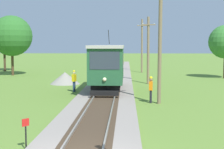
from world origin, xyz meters
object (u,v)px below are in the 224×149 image
at_px(trackside_signal_marker, 26,132).
at_px(tree_left_near, 4,38).
at_px(utility_pole_near_tram, 160,40).
at_px(utility_pole_mid, 148,49).
at_px(second_worker, 74,80).
at_px(utility_pole_far, 142,45).
at_px(red_tram, 108,65).
at_px(track_worker, 151,88).
at_px(tree_left_far, 12,36).
at_px(gravel_pile, 65,78).

xyz_separation_m(trackside_signal_marker, tree_left_near, (-13.94, 34.86, 4.11)).
height_order(utility_pole_near_tram, utility_pole_mid, utility_pole_near_tram).
relative_size(second_worker, tree_left_near, 0.26).
bearing_deg(tree_left_near, utility_pole_far, -3.48).
relative_size(red_tram, utility_pole_mid, 1.29).
distance_m(trackside_signal_marker, second_worker, 14.79).
height_order(track_worker, tree_left_far, tree_left_far).
bearing_deg(red_tram, trackside_signal_marker, -98.27).
distance_m(utility_pole_mid, tree_left_far, 18.25).
bearing_deg(utility_pole_mid, utility_pole_near_tram, -90.00).
relative_size(utility_pole_near_tram, utility_pole_far, 1.12).
height_order(utility_pole_far, tree_left_far, tree_left_far).
height_order(red_tram, track_worker, red_tram).
bearing_deg(track_worker, tree_left_near, 133.09).
bearing_deg(utility_pole_mid, utility_pole_far, 90.00).
bearing_deg(utility_pole_near_tram, second_worker, 140.82).
height_order(second_worker, tree_left_far, tree_left_far).
height_order(utility_pole_near_tram, tree_left_near, utility_pole_near_tram).
distance_m(utility_pole_near_tram, tree_left_far, 25.13).
bearing_deg(track_worker, second_worker, 146.13).
bearing_deg(utility_pole_far, track_worker, -91.26).
bearing_deg(red_tram, track_worker, -58.09).
bearing_deg(track_worker, utility_pole_far, 94.11).
relative_size(trackside_signal_marker, second_worker, 0.66).
xyz_separation_m(utility_pole_near_tram, tree_left_far, (-16.41, 19.01, 0.74)).
xyz_separation_m(utility_pole_mid, gravel_pile, (-8.19, -0.64, -2.81)).
xyz_separation_m(red_tram, utility_pole_near_tram, (3.67, -5.47, 2.00)).
height_order(utility_pole_mid, tree_left_near, tree_left_near).
xyz_separation_m(red_tram, tree_left_near, (-16.12, 19.85, 2.59)).
distance_m(red_tram, utility_pole_far, 19.07).
bearing_deg(utility_pole_near_tram, track_worker, 141.52).
relative_size(utility_pole_mid, tree_left_far, 0.88).
bearing_deg(red_tram, tree_left_near, 129.08).
relative_size(red_tram, track_worker, 4.79).
distance_m(track_worker, tree_left_near, 31.73).
xyz_separation_m(gravel_pile, tree_left_far, (-8.22, 8.47, 4.35)).
bearing_deg(second_worker, utility_pole_near_tram, 161.35).
relative_size(utility_pole_near_tram, tree_left_near, 1.21).
bearing_deg(track_worker, gravel_pile, 132.50).
height_order(utility_pole_mid, track_worker, utility_pole_mid).
distance_m(trackside_signal_marker, tree_left_near, 37.77).
height_order(utility_pole_near_tram, trackside_signal_marker, utility_pole_near_tram).
bearing_deg(utility_pole_near_tram, utility_pole_mid, 90.00).
distance_m(red_tram, tree_left_near, 25.71).
bearing_deg(tree_left_far, tree_left_near, 118.18).
bearing_deg(trackside_signal_marker, second_worker, 92.26).
bearing_deg(tree_left_far, red_tram, -46.74).
distance_m(utility_pole_mid, utility_pole_far, 12.94).
xyz_separation_m(utility_pole_near_tram, second_worker, (-6.44, 5.24, -3.21)).
distance_m(red_tram, gravel_pile, 6.99).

